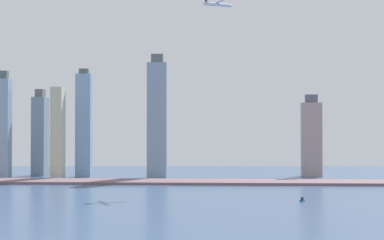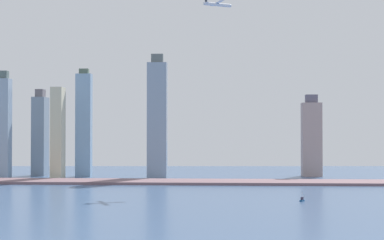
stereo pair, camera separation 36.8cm
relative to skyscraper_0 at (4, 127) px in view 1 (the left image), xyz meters
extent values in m
cube|color=#775C63|center=(201.31, -51.60, -65.53)|extent=(906.97, 55.61, 3.07)
cube|color=#859CB5|center=(0.00, 0.00, -1.92)|extent=(16.20, 15.45, 130.27)
cube|color=#526260|center=(0.00, 0.00, 68.31)|extent=(9.72, 9.27, 10.20)
cube|color=slate|center=(31.20, 52.78, -12.57)|extent=(17.99, 24.75, 108.99)
cube|color=slate|center=(31.20, 52.78, 47.42)|extent=(10.79, 14.85, 10.99)
cube|color=#7EA1C3|center=(96.67, 36.36, 2.73)|extent=(20.70, 13.37, 139.59)
cube|color=#536555|center=(96.67, 36.36, 76.04)|extent=(12.42, 8.02, 7.03)
cube|color=#8093AB|center=(199.13, 15.95, 8.86)|extent=(25.67, 15.67, 151.83)
cube|color=slate|center=(199.13, 15.95, 90.46)|extent=(15.40, 9.40, 11.39)
cube|color=#A58F8C|center=(406.98, 58.36, -16.78)|extent=(26.68, 18.58, 100.56)
cube|color=slate|center=(406.98, 58.36, 39.09)|extent=(16.01, 11.15, 11.18)
cube|color=beige|center=(72.22, -3.24, -7.82)|extent=(14.85, 20.24, 118.48)
cube|color=navy|center=(354.19, -220.40, -66.44)|extent=(5.29, 7.19, 1.25)
cube|color=#342C3F|center=(354.19, -220.40, -64.53)|extent=(2.93, 3.46, 2.56)
cylinder|color=silver|center=(354.19, -220.40, -61.19)|extent=(0.24, 0.24, 4.13)
cylinder|color=silver|center=(278.31, -72.30, 141.45)|extent=(31.70, 17.37, 3.94)
sphere|color=silver|center=(293.34, -65.40, 141.45)|extent=(3.94, 3.94, 3.94)
cube|color=silver|center=(278.31, -72.30, 143.22)|extent=(17.04, 30.84, 0.50)
cube|color=silver|center=(265.69, -78.09, 142.04)|extent=(7.25, 11.38, 0.40)
cube|color=#2D333D|center=(265.69, -78.09, 145.92)|extent=(2.77, 1.63, 5.00)
camera|label=1|loc=(281.20, -730.38, -4.10)|focal=53.40mm
camera|label=2|loc=(281.57, -730.37, -4.10)|focal=53.40mm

